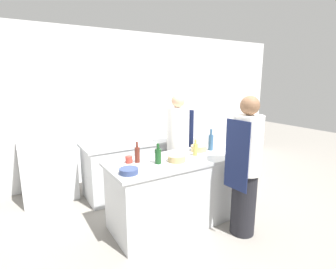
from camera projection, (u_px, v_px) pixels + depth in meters
ground_plane at (181, 220)px, 3.64m from camera, size 16.00×16.00×0.00m
wall_back at (121, 106)px, 5.12m from camera, size 8.00×0.06×2.80m
prep_counter at (181, 190)px, 3.54m from camera, size 1.97×0.77×0.90m
pass_counter at (139, 165)px, 4.51m from camera, size 1.88×0.70×0.90m
oven_range at (48, 170)px, 4.25m from camera, size 0.80×0.70×0.93m
chef_at_prep_near at (246, 167)px, 3.16m from camera, size 0.38×0.36×1.73m
chef_at_stove at (178, 147)px, 4.16m from camera, size 0.40×0.39×1.69m
bottle_olive_oil at (211, 142)px, 3.79m from camera, size 0.07×0.07×0.31m
bottle_vinegar at (137, 154)px, 3.24m from camera, size 0.06×0.06×0.26m
bottle_wine at (195, 149)px, 3.54m from camera, size 0.06×0.06×0.22m
bottle_cooking_oil at (158, 156)px, 3.20m from camera, size 0.08×0.08×0.25m
bowl_mixing_large at (177, 158)px, 3.30m from camera, size 0.23×0.23×0.08m
bowl_prep_small at (129, 171)px, 2.87m from camera, size 0.21×0.21×0.06m
bowl_ceramic_blue at (199, 148)px, 3.77m from camera, size 0.23×0.23×0.08m
cup at (129, 160)px, 3.24m from camera, size 0.09×0.09×0.08m
cutting_board at (231, 152)px, 3.69m from camera, size 0.36×0.21×0.01m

